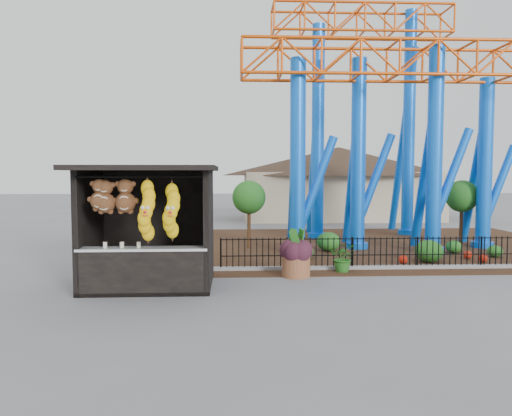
{
  "coord_description": "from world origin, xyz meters",
  "views": [
    {
      "loc": [
        -0.86,
        -11.84,
        2.93
      ],
      "look_at": [
        -0.21,
        1.5,
        2.0
      ],
      "focal_mm": 35.0,
      "sensor_mm": 36.0,
      "label": 1
    }
  ],
  "objects_px": {
    "prize_booth": "(147,228)",
    "terracotta_planter": "(296,266)",
    "roller_coaster": "(380,86)",
    "potted_plant": "(344,257)"
  },
  "relations": [
    {
      "from": "prize_booth",
      "to": "potted_plant",
      "type": "distance_m",
      "value": 5.86
    },
    {
      "from": "prize_booth",
      "to": "terracotta_planter",
      "type": "height_order",
      "value": "prize_booth"
    },
    {
      "from": "roller_coaster",
      "to": "terracotta_planter",
      "type": "distance_m",
      "value": 9.64
    },
    {
      "from": "roller_coaster",
      "to": "potted_plant",
      "type": "height_order",
      "value": "roller_coaster"
    },
    {
      "from": "roller_coaster",
      "to": "potted_plant",
      "type": "xyz_separation_m",
      "value": [
        -2.67,
        -5.56,
        -6.01
      ]
    },
    {
      "from": "terracotta_planter",
      "to": "potted_plant",
      "type": "bearing_deg",
      "value": 21.82
    },
    {
      "from": "prize_booth",
      "to": "roller_coaster",
      "type": "height_order",
      "value": "roller_coaster"
    },
    {
      "from": "terracotta_planter",
      "to": "potted_plant",
      "type": "relative_size",
      "value": 0.92
    },
    {
      "from": "roller_coaster",
      "to": "potted_plant",
      "type": "relative_size",
      "value": 12.59
    },
    {
      "from": "prize_booth",
      "to": "potted_plant",
      "type": "relative_size",
      "value": 4.01
    }
  ]
}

